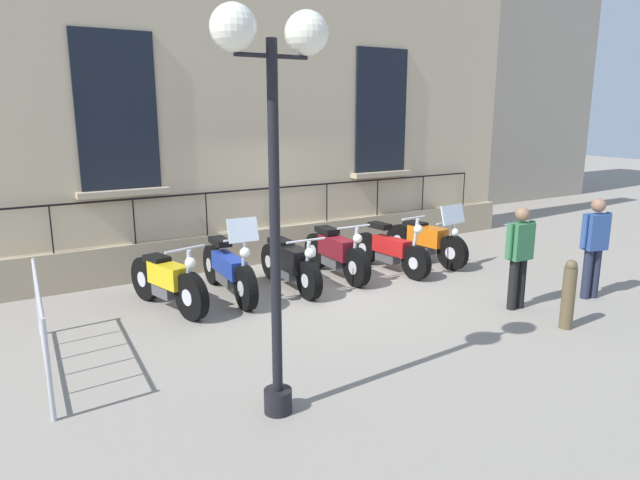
% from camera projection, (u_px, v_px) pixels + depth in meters
% --- Properties ---
extents(ground_plane, '(60.00, 60.00, 0.00)m').
position_uv_depth(ground_plane, '(323.00, 287.00, 9.68)').
color(ground_plane, gray).
extents(building_facade, '(0.82, 12.37, 8.09)m').
position_uv_depth(building_facade, '(258.00, 56.00, 10.77)').
color(building_facade, '#C6B28E').
rests_on(building_facade, ground_plane).
extents(motorcycle_yellow, '(1.95, 0.76, 1.04)m').
position_uv_depth(motorcycle_yellow, '(168.00, 282.00, 8.51)').
color(motorcycle_yellow, black).
rests_on(motorcycle_yellow, ground_plane).
extents(motorcycle_blue, '(2.19, 0.56, 1.39)m').
position_uv_depth(motorcycle_blue, '(229.00, 270.00, 9.13)').
color(motorcycle_blue, black).
rests_on(motorcycle_blue, ground_plane).
extents(motorcycle_black, '(1.99, 0.68, 0.95)m').
position_uv_depth(motorcycle_black, '(290.00, 264.00, 9.54)').
color(motorcycle_black, black).
rests_on(motorcycle_black, ground_plane).
extents(motorcycle_maroon, '(2.04, 0.64, 1.03)m').
position_uv_depth(motorcycle_maroon, '(336.00, 254.00, 10.20)').
color(motorcycle_maroon, black).
rests_on(motorcycle_maroon, ground_plane).
extents(motorcycle_red, '(1.98, 0.54, 1.11)m').
position_uv_depth(motorcycle_red, '(390.00, 251.00, 10.55)').
color(motorcycle_red, black).
rests_on(motorcycle_red, ground_plane).
extents(motorcycle_orange, '(2.01, 0.72, 1.23)m').
position_uv_depth(motorcycle_orange, '(426.00, 241.00, 11.13)').
color(motorcycle_orange, black).
rests_on(motorcycle_orange, ground_plane).
extents(lamppost, '(0.40, 1.10, 3.80)m').
position_uv_depth(lamppost, '(273.00, 117.00, 5.04)').
color(lamppost, black).
rests_on(lamppost, ground_plane).
extents(crowd_barrier, '(2.51, 0.20, 1.05)m').
position_uv_depth(crowd_barrier, '(42.00, 324.00, 6.45)').
color(crowd_barrier, '#B7B7BF').
rests_on(crowd_barrier, ground_plane).
extents(bollard, '(0.18, 0.18, 0.97)m').
position_uv_depth(bollard, '(569.00, 294.00, 7.75)').
color(bollard, brown).
rests_on(bollard, ground_plane).
extents(pedestrian_standing, '(0.30, 0.52, 1.61)m').
position_uv_depth(pedestrian_standing, '(594.00, 243.00, 8.93)').
color(pedestrian_standing, '#23283D').
rests_on(pedestrian_standing, ground_plane).
extents(pedestrian_walking, '(0.24, 0.53, 1.56)m').
position_uv_depth(pedestrian_walking, '(519.00, 253.00, 8.45)').
color(pedestrian_walking, black).
rests_on(pedestrian_walking, ground_plane).
extents(distant_building, '(3.83, 6.42, 10.10)m').
position_uv_depth(distant_building, '(487.00, 46.00, 19.18)').
color(distant_building, '#9E9384').
rests_on(distant_building, ground_plane).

